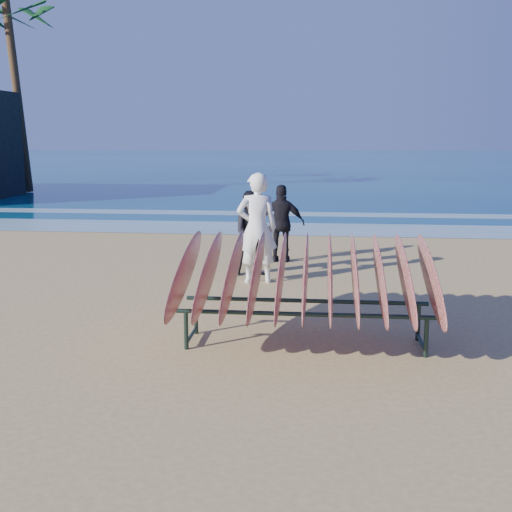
{
  "coord_description": "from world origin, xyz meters",
  "views": [
    {
      "loc": [
        0.98,
        -8.21,
        2.67
      ],
      "look_at": [
        0.0,
        0.8,
        0.95
      ],
      "focal_mm": 45.0,
      "sensor_mm": 36.0,
      "label": 1
    }
  ],
  "objects_px": {
    "person_white": "(257,228)",
    "person_dark_b": "(282,224)",
    "surfboard_rack": "(305,276)",
    "person_dark_a": "(253,234)",
    "palm_mid": "(12,17)"
  },
  "relations": [
    {
      "from": "person_white",
      "to": "person_dark_a",
      "type": "bearing_deg",
      "value": -87.32
    },
    {
      "from": "surfboard_rack",
      "to": "person_dark_b",
      "type": "bearing_deg",
      "value": 96.51
    },
    {
      "from": "person_white",
      "to": "palm_mid",
      "type": "height_order",
      "value": "palm_mid"
    },
    {
      "from": "person_dark_b",
      "to": "palm_mid",
      "type": "xyz_separation_m",
      "value": [
        -12.95,
        14.88,
        6.91
      ]
    },
    {
      "from": "person_white",
      "to": "person_dark_a",
      "type": "height_order",
      "value": "person_white"
    },
    {
      "from": "person_dark_b",
      "to": "person_white",
      "type": "bearing_deg",
      "value": 80.65
    },
    {
      "from": "surfboard_rack",
      "to": "palm_mid",
      "type": "xyz_separation_m",
      "value": [
        -13.63,
        20.34,
        6.82
      ]
    },
    {
      "from": "person_dark_a",
      "to": "palm_mid",
      "type": "distance_m",
      "value": 21.66
    },
    {
      "from": "person_dark_a",
      "to": "palm_mid",
      "type": "relative_size",
      "value": 0.19
    },
    {
      "from": "person_white",
      "to": "palm_mid",
      "type": "bearing_deg",
      "value": -63.86
    },
    {
      "from": "person_dark_a",
      "to": "palm_mid",
      "type": "bearing_deg",
      "value": 113.47
    },
    {
      "from": "person_white",
      "to": "person_dark_b",
      "type": "xyz_separation_m",
      "value": [
        0.32,
        1.98,
        -0.18
      ]
    },
    {
      "from": "person_dark_b",
      "to": "palm_mid",
      "type": "bearing_deg",
      "value": -49.25
    },
    {
      "from": "surfboard_rack",
      "to": "person_white",
      "type": "height_order",
      "value": "person_white"
    },
    {
      "from": "person_white",
      "to": "person_dark_b",
      "type": "distance_m",
      "value": 2.01
    }
  ]
}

